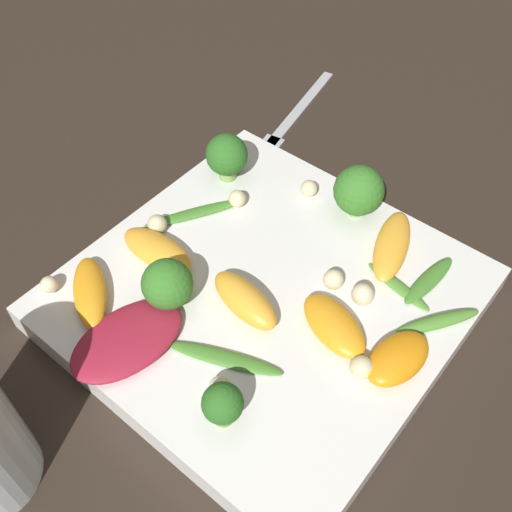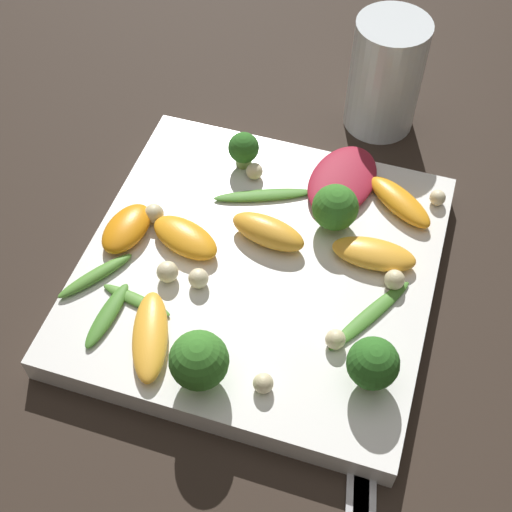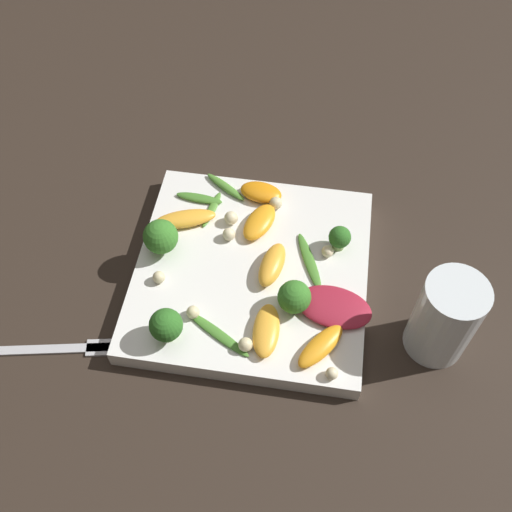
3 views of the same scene
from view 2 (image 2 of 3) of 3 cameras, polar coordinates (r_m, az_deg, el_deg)
ground_plane at (r=0.61m, az=0.23°, el=-1.94°), size 2.40×2.40×0.00m
plate at (r=0.60m, az=0.24°, el=-1.24°), size 0.28×0.28×0.03m
drinking_glass at (r=0.71m, az=10.33°, el=14.03°), size 0.07×0.07×0.12m
radicchio_leaf_0 at (r=0.64m, az=6.93°, el=6.04°), size 0.07×0.10×0.01m
orange_segment_0 at (r=0.59m, az=1.21°, el=1.91°), size 0.07×0.04×0.02m
orange_segment_1 at (r=0.59m, az=-5.74°, el=1.36°), size 0.07×0.05×0.02m
orange_segment_2 at (r=0.55m, az=-8.46°, el=-6.37°), size 0.05×0.08×0.01m
orange_segment_3 at (r=0.61m, az=-10.32°, el=2.18°), size 0.04×0.06×0.02m
orange_segment_4 at (r=0.63m, az=11.44°, el=4.27°), size 0.07×0.06×0.02m
orange_segment_5 at (r=0.59m, az=9.40°, el=0.17°), size 0.07×0.03×0.02m
broccoli_floret_0 at (r=0.60m, az=6.36°, el=3.86°), size 0.04×0.04×0.04m
broccoli_floret_1 at (r=0.65m, az=-1.00°, el=8.56°), size 0.03×0.03×0.03m
broccoli_floret_2 at (r=0.51m, az=-4.59°, el=-8.36°), size 0.04×0.04×0.05m
broccoli_floret_3 at (r=0.51m, az=9.33°, el=-8.54°), size 0.04×0.04×0.05m
arugula_sprig_0 at (r=0.63m, az=0.60°, el=4.89°), size 0.09×0.05×0.01m
arugula_sprig_1 at (r=0.56m, az=9.11°, el=-4.68°), size 0.06×0.09×0.00m
arugula_sprig_2 at (r=0.57m, az=-9.55°, el=-3.50°), size 0.06×0.02×0.00m
arugula_sprig_3 at (r=0.59m, az=-12.72°, el=-1.54°), size 0.05×0.06×0.01m
arugula_sprig_4 at (r=0.57m, az=-11.81°, el=-4.65°), size 0.02×0.06×0.01m
macadamia_nut_0 at (r=0.64m, az=14.32°, el=4.55°), size 0.01×0.01×0.01m
macadamia_nut_1 at (r=0.61m, az=-8.16°, el=3.39°), size 0.02×0.02×0.02m
macadamia_nut_2 at (r=0.52m, az=0.58°, el=-10.14°), size 0.02×0.02×0.02m
macadamia_nut_3 at (r=0.58m, az=11.02°, el=-1.87°), size 0.02×0.02×0.02m
macadamia_nut_4 at (r=0.64m, az=-0.12°, el=6.80°), size 0.02×0.02×0.02m
macadamia_nut_5 at (r=0.57m, az=-7.10°, el=-1.26°), size 0.02×0.02×0.02m
macadamia_nut_6 at (r=0.57m, az=-4.63°, el=-1.79°), size 0.02×0.02×0.02m
macadamia_nut_7 at (r=0.54m, az=6.37°, el=-6.64°), size 0.02×0.02×0.02m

